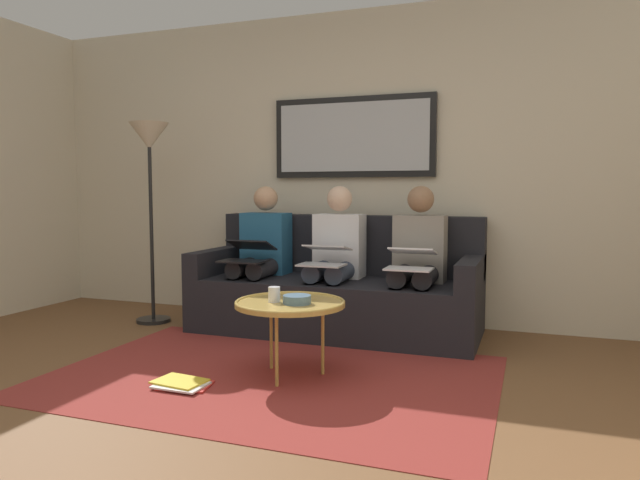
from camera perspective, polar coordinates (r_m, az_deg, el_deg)
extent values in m
cube|color=brown|center=(2.91, -12.21, -18.70)|extent=(6.00, 5.20, 0.10)
cube|color=beige|center=(5.06, 3.52, 7.03)|extent=(6.00, 0.12, 2.60)
cube|color=maroon|center=(3.59, -4.78, -13.06)|extent=(2.60, 1.80, 0.01)
cube|color=black|center=(4.62, 1.50, -6.34)|extent=(2.20, 0.90, 0.42)
cube|color=black|center=(4.88, 2.81, -0.40)|extent=(2.20, 0.20, 0.48)
cube|color=black|center=(4.35, 14.48, -3.04)|extent=(0.14, 0.90, 0.20)
cube|color=black|center=(4.99, -9.79, -1.97)|extent=(0.14, 0.90, 0.20)
cube|color=black|center=(4.99, 3.24, 9.94)|extent=(1.39, 0.04, 0.67)
cube|color=#B2B7BC|center=(4.97, 3.15, 9.97)|extent=(1.29, 0.01, 0.57)
cylinder|color=tan|center=(3.48, -2.92, -6.22)|extent=(0.65, 0.65, 0.03)
torus|color=tan|center=(3.48, -2.92, -6.02)|extent=(0.65, 0.65, 0.02)
cylinder|color=#B28E42|center=(3.36, -4.23, -10.59)|extent=(0.02, 0.02, 0.43)
cylinder|color=#B28E42|center=(3.56, 0.27, -9.68)|extent=(0.02, 0.02, 0.43)
cylinder|color=#B28E42|center=(3.69, -4.76, -9.20)|extent=(0.02, 0.02, 0.43)
cylinder|color=silver|center=(3.47, -4.47, -5.29)|extent=(0.07, 0.07, 0.09)
cylinder|color=slate|center=(3.42, -2.24, -5.79)|extent=(0.16, 0.16, 0.05)
cube|color=gray|center=(4.49, 9.69, -0.80)|extent=(0.38, 0.22, 0.50)
sphere|color=#997051|center=(4.47, 9.76, 3.93)|extent=(0.20, 0.20, 0.20)
cylinder|color=#232328|center=(4.29, 10.33, -3.49)|extent=(0.14, 0.42, 0.14)
cylinder|color=#232328|center=(4.32, 7.98, -3.39)|extent=(0.14, 0.42, 0.14)
cylinder|color=#232328|center=(4.14, 9.78, -7.73)|extent=(0.11, 0.11, 0.42)
cylinder|color=#232328|center=(4.17, 7.32, -7.60)|extent=(0.11, 0.11, 0.42)
cube|color=white|center=(4.09, 8.61, -2.79)|extent=(0.32, 0.22, 0.01)
cube|color=white|center=(4.21, 8.99, -1.06)|extent=(0.32, 0.21, 0.06)
cube|color=#A5C6EA|center=(4.20, 8.98, -1.01)|extent=(0.29, 0.19, 0.05)
cube|color=silver|center=(4.65, 1.90, -0.54)|extent=(0.38, 0.22, 0.50)
sphere|color=beige|center=(4.63, 1.91, 4.02)|extent=(0.20, 0.20, 0.20)
cylinder|color=#384256|center=(4.44, 2.16, -3.13)|extent=(0.14, 0.42, 0.14)
cylinder|color=#384256|center=(4.50, -0.03, -3.03)|extent=(0.14, 0.42, 0.14)
cylinder|color=#384256|center=(4.29, 1.28, -7.20)|extent=(0.11, 0.11, 0.42)
cylinder|color=#384256|center=(4.35, -0.99, -7.03)|extent=(0.11, 0.11, 0.42)
cube|color=silver|center=(4.26, 0.14, -2.43)|extent=(0.33, 0.22, 0.01)
cube|color=silver|center=(4.37, 0.72, -0.75)|extent=(0.33, 0.22, 0.05)
cube|color=#A5C6EA|center=(4.37, 0.71, -0.70)|extent=(0.30, 0.19, 0.04)
cube|color=#235B84|center=(4.88, -5.25, -0.30)|extent=(0.38, 0.22, 0.50)
sphere|color=tan|center=(4.86, -5.29, 4.05)|extent=(0.20, 0.20, 0.20)
cylinder|color=#232328|center=(4.68, -5.34, -2.75)|extent=(0.14, 0.42, 0.14)
cylinder|color=#232328|center=(4.75, -7.30, -2.64)|extent=(0.14, 0.42, 0.14)
cylinder|color=#232328|center=(4.53, -6.45, -6.58)|extent=(0.11, 0.11, 0.42)
cylinder|color=#232328|center=(4.62, -8.47, -6.40)|extent=(0.11, 0.11, 0.42)
cube|color=black|center=(4.52, -7.52, -2.06)|extent=(0.35, 0.23, 0.01)
cube|color=black|center=(4.64, -6.65, -0.48)|extent=(0.35, 0.22, 0.09)
cube|color=#A5C6EA|center=(4.64, -6.67, -0.44)|extent=(0.31, 0.19, 0.08)
cube|color=red|center=(3.49, -12.94, -13.60)|extent=(0.31, 0.25, 0.01)
cube|color=white|center=(3.47, -13.36, -13.54)|extent=(0.28, 0.20, 0.01)
cube|color=yellow|center=(3.50, -13.47, -13.19)|extent=(0.30, 0.23, 0.01)
cylinder|color=black|center=(5.19, -15.85, -7.49)|extent=(0.28, 0.28, 0.03)
cylinder|color=black|center=(5.08, -16.05, 0.64)|extent=(0.03, 0.03, 1.50)
cone|color=beige|center=(5.09, -16.26, 9.66)|extent=(0.32, 0.32, 0.22)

